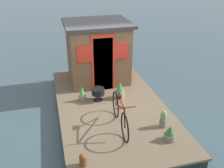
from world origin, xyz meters
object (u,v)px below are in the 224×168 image
Objects in this scene: potted_plant_thyme at (170,134)px; charcoal_grill at (98,92)px; houseboat_cabin at (98,52)px; potted_plant_basil at (82,94)px; bicycle at (120,114)px; mooring_bollard at (83,159)px; potted_plant_succulent at (163,119)px; potted_plant_rosemary at (120,91)px.

potted_plant_thyme is 0.99× the size of charcoal_grill.
houseboat_cabin is 1.65m from charcoal_grill.
potted_plant_thyme is 2.54m from charcoal_grill.
bicycle is at bearing -155.64° from potted_plant_basil.
potted_plant_basil reaches higher than charcoal_grill.
mooring_bollard is (-2.60, 0.38, -0.07)m from potted_plant_basil.
potted_plant_basil is 2.63m from mooring_bollard.
houseboat_cabin is 4.42× the size of potted_plant_basil.
potted_plant_succulent reaches higher than potted_plant_basil.
potted_plant_succulent is at bearing -103.37° from bicycle.
charcoal_grill is at bearing 167.92° from houseboat_cabin.
potted_plant_succulent is (0.52, -0.08, 0.04)m from potted_plant_thyme.
charcoal_grill is (-1.45, 0.31, -0.73)m from houseboat_cabin.
potted_plant_succulent is at bearing -143.04° from charcoal_grill.
potted_plant_rosemary is 1.37× the size of charcoal_grill.
potted_plant_basil is at bearing 83.84° from potted_plant_rosemary.
potted_plant_rosemary is 2.90m from mooring_bollard.
potted_plant_basil is at bearing 79.95° from charcoal_grill.
potted_plant_basil is (2.31, 1.67, 0.05)m from potted_plant_thyme.
houseboat_cabin is at bearing -1.43° from bicycle.
bicycle reaches higher than potted_plant_rosemary.
potted_plant_thyme is at bearing -144.21° from potted_plant_basil.
houseboat_cabin is 5.44× the size of charcoal_grill.
potted_plant_thyme is 2.07m from mooring_bollard.
potted_plant_rosemary is at bearing -16.32° from bicycle.
potted_plant_succulent is (-1.79, -1.74, -0.00)m from potted_plant_basil.
potted_plant_rosemary reaches higher than mooring_bollard.
charcoal_grill is at bearing 9.24° from bicycle.
potted_plant_thyme is at bearing -166.29° from houseboat_cabin.
potted_plant_thyme is (-0.77, -0.97, -0.21)m from bicycle.
charcoal_grill is at bearing 28.42° from potted_plant_thyme.
charcoal_grill is at bearing -100.05° from potted_plant_basil.
mooring_bollard is (-0.81, 2.13, -0.07)m from potted_plant_succulent.
potted_plant_basil is at bearing 44.28° from potted_plant_succulent.
potted_plant_rosemary is at bearing -167.02° from houseboat_cabin.
bicycle reaches higher than charcoal_grill.
bicycle reaches higher than potted_plant_basil.
potted_plant_rosemary is 1.11× the size of potted_plant_succulent.
potted_plant_succulent is 2.28m from mooring_bollard.
mooring_bollard is (-0.29, 2.05, -0.03)m from potted_plant_thyme.
houseboat_cabin is 3.98× the size of potted_plant_rosemary.
potted_plant_succulent is 1.66× the size of mooring_bollard.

